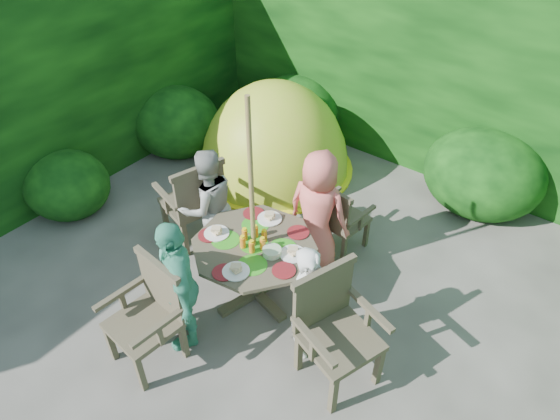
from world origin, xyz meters
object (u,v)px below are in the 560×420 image
Objects in this scene: patio_table at (255,253)px; garden_chair_front at (150,313)px; child_left at (208,206)px; child_front at (179,285)px; parasol_pole at (252,210)px; garden_chair_back at (338,217)px; garden_chair_right at (334,327)px; dome_tent at (274,168)px; child_right at (310,303)px; child_back at (318,212)px; garden_chair_left at (195,201)px.

garden_chair_front is (-0.28, -1.06, -0.07)m from patio_table.
child_front is at bearing 52.08° from child_left.
parasol_pole reaches higher than garden_chair_back.
dome_tent is (-2.34, 2.18, -0.55)m from garden_chair_right.
child_right is (0.77, -0.19, 0.01)m from patio_table.
garden_chair_front is at bearing -63.42° from dome_tent.
child_back is at bearing 81.53° from garden_chair_back.
parasol_pole is at bearing 80.86° from garden_chair_front.
patio_table is at bearing 109.24° from child_front.
child_right is at bearing -13.94° from patio_table.
dome_tent is at bearing 66.20° from garden_chair_right.
dome_tent reaches higher than garden_chair_right.
parasol_pole is 1.69× the size of child_left.
child_back is at bearing 81.14° from garden_chair_front.
dome_tent reaches higher than garden_chair_left.
garden_chair_left is at bearing 95.64° from garden_chair_right.
child_back is (-0.08, -0.29, 0.22)m from garden_chair_back.
parasol_pole is 1.28m from garden_chair_back.
child_back is 1.00× the size of child_front.
garden_chair_right reaches higher than garden_chair_front.
child_right is at bearing 64.53° from child_front.
patio_table is 1.09m from garden_chair_left.
garden_chair_front is 0.82× the size of child_right.
garden_chair_front is at bearing 69.92° from child_back.
child_left is 0.95× the size of child_front.
garden_chair_left reaches higher than garden_chair_back.
garden_chair_left is 0.76× the size of child_front.
patio_table is 0.51m from parasol_pole.
child_back is (-0.87, 1.03, 0.13)m from garden_chair_right.
child_front is (-0.19, -0.78, -0.42)m from parasol_pole.
garden_chair_right is at bearing 124.28° from child_back.
dome_tent reaches higher than child_right.
dome_tent is (-0.50, 1.73, -0.65)m from child_left.
patio_table is 1.06× the size of child_front.
garden_chair_right is 0.76× the size of child_back.
child_right is at bearing -37.86° from dome_tent.
parasol_pole is at bearing 97.08° from child_left.
garden_chair_right is at bearing -13.42° from parasol_pole.
garden_chair_back is 2.20m from garden_chair_front.
child_right is (1.05, 0.87, 0.08)m from garden_chair_front.
parasol_pole is at bearing 75.08° from child_right.
garden_chair_left is 0.42× the size of dome_tent.
child_back is at bearing 59.30° from garden_chair_right.
garden_chair_left is (-2.12, 0.51, -0.00)m from garden_chair_right.
parasol_pole is 0.95m from child_right.
parasol_pole is 0.90m from child_front.
child_front is (-0.20, -0.78, 0.10)m from patio_table.
garden_chair_back is (0.27, 1.07, -0.64)m from parasol_pole.
garden_chair_left is at bearing 166.31° from parasol_pole.
dome_tent is (-1.28, 1.93, -1.10)m from parasol_pole.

